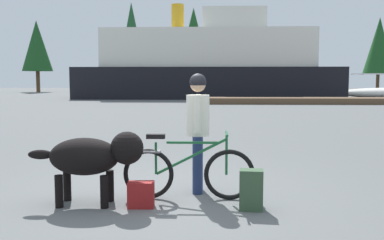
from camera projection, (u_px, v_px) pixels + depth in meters
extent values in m
plane|color=#595B5B|center=(163.00, 196.00, 5.77)|extent=(160.00, 160.00, 0.00)
torus|color=black|center=(229.00, 175.00, 5.55)|extent=(0.67, 0.06, 0.67)
torus|color=black|center=(148.00, 174.00, 5.59)|extent=(0.67, 0.06, 0.67)
cube|color=#19592D|center=(193.00, 143.00, 5.53)|extent=(0.68, 0.03, 0.03)
cube|color=#19592D|center=(191.00, 157.00, 5.54)|extent=(0.92, 0.03, 0.49)
cylinder|color=#19592D|center=(156.00, 158.00, 5.57)|extent=(0.03, 0.03, 0.42)
cylinder|color=#19592D|center=(226.00, 155.00, 5.52)|extent=(0.03, 0.03, 0.52)
cube|color=black|center=(156.00, 136.00, 5.54)|extent=(0.24, 0.10, 0.06)
cylinder|color=#19592D|center=(227.00, 134.00, 5.50)|extent=(0.03, 0.44, 0.03)
cube|color=slate|center=(147.00, 151.00, 5.56)|extent=(0.36, 0.14, 0.02)
cylinder|color=navy|center=(198.00, 162.00, 6.05)|extent=(0.14, 0.14, 0.80)
cylinder|color=navy|center=(198.00, 165.00, 5.83)|extent=(0.14, 0.14, 0.80)
cylinder|color=silver|center=(198.00, 115.00, 5.88)|extent=(0.32, 0.32, 0.56)
cylinder|color=silver|center=(198.00, 112.00, 6.10)|extent=(0.09, 0.09, 0.50)
cylinder|color=silver|center=(197.00, 114.00, 5.66)|extent=(0.09, 0.09, 0.50)
sphere|color=tan|center=(198.00, 84.00, 5.84)|extent=(0.22, 0.22, 0.22)
sphere|color=black|center=(198.00, 82.00, 5.84)|extent=(0.23, 0.23, 0.23)
ellipsoid|color=black|center=(84.00, 156.00, 5.32)|extent=(0.88, 0.55, 0.47)
sphere|color=black|center=(127.00, 148.00, 5.29)|extent=(0.41, 0.41, 0.41)
ellipsoid|color=black|center=(40.00, 155.00, 5.34)|extent=(0.32, 0.12, 0.12)
cylinder|color=black|center=(110.00, 186.00, 5.50)|extent=(0.10, 0.10, 0.40)
cylinder|color=black|center=(104.00, 192.00, 5.20)|extent=(0.10, 0.10, 0.40)
cylinder|color=black|center=(67.00, 185.00, 5.52)|extent=(0.10, 0.10, 0.40)
cylinder|color=black|center=(59.00, 191.00, 5.22)|extent=(0.10, 0.10, 0.40)
cube|color=#334C33|center=(251.00, 190.00, 5.12)|extent=(0.30, 0.23, 0.49)
cube|color=maroon|center=(141.00, 195.00, 5.22)|extent=(0.33, 0.19, 0.32)
cube|color=brown|center=(295.00, 101.00, 28.35)|extent=(13.78, 2.51, 0.40)
cube|color=black|center=(208.00, 83.00, 38.01)|extent=(22.16, 8.65, 2.62)
cube|color=silver|center=(208.00, 50.00, 37.74)|extent=(17.73, 7.26, 3.20)
cube|color=silver|center=(233.00, 21.00, 37.42)|extent=(5.32, 5.19, 1.80)
cylinder|color=#BF8C19|center=(178.00, 18.00, 37.59)|extent=(1.10, 1.10, 2.40)
cylinder|color=#B2B2B7|center=(374.00, 74.00, 37.02)|extent=(3.97, 0.10, 0.10)
cylinder|color=#4C331E|center=(38.00, 82.00, 55.80)|extent=(0.49, 0.49, 2.75)
cone|color=#19471E|center=(37.00, 46.00, 55.37)|extent=(3.88, 3.88, 6.54)
cylinder|color=#4C331E|center=(194.00, 81.00, 55.10)|extent=(0.49, 0.49, 2.88)
cone|color=#19471E|center=(194.00, 39.00, 54.59)|extent=(4.07, 4.07, 7.90)
cylinder|color=#4C331E|center=(378.00, 83.00, 53.71)|extent=(0.41, 0.41, 2.34)
cone|color=#19471E|center=(379.00, 46.00, 53.27)|extent=(3.75, 3.75, 7.04)
cylinder|color=#4C331E|center=(132.00, 81.00, 61.68)|extent=(0.33, 0.33, 2.85)
cone|color=#1E4C28|center=(132.00, 37.00, 61.09)|extent=(3.91, 3.91, 9.82)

